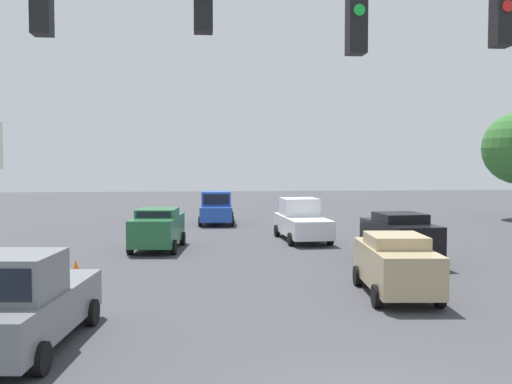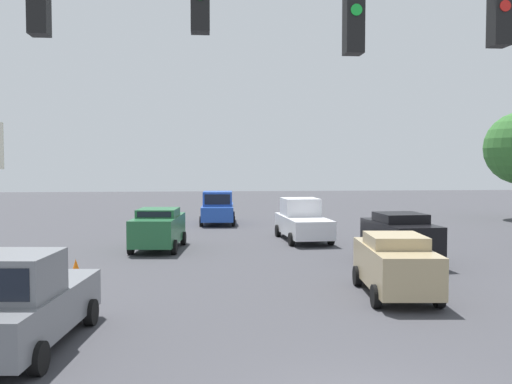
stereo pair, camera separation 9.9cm
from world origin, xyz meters
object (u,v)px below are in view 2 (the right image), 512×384
object	(u,v)px
traffic_cone_second	(36,299)
traffic_cone_third	(52,282)
overhead_signal_span	(355,96)
traffic_cone_nearest	(6,328)
sedan_green_withflow_far	(158,228)
sedan_black_oncoming_far	(400,237)
traffic_cone_fourth	(76,268)
pickup_truck_white_oncoming_deep	(302,221)
pickup_truck_grey_parked_shoulder	(20,304)
pickup_truck_blue_withflow_deep	(218,209)
sedan_tan_crossing_near	(395,264)

from	to	relation	value
traffic_cone_second	traffic_cone_third	size ratio (longest dim) A/B	1.00
overhead_signal_span	traffic_cone_nearest	size ratio (longest dim) A/B	35.37
sedan_green_withflow_far	traffic_cone_nearest	bearing A→B (deg)	79.98
sedan_black_oncoming_far	traffic_cone_fourth	size ratio (longest dim) A/B	6.89
overhead_signal_span	pickup_truck_white_oncoming_deep	world-z (taller)	overhead_signal_span
traffic_cone_third	traffic_cone_nearest	bearing A→B (deg)	92.94
traffic_cone_third	traffic_cone_fourth	world-z (taller)	same
pickup_truck_grey_parked_shoulder	sedan_green_withflow_far	bearing A→B (deg)	-97.55
pickup_truck_blue_withflow_deep	traffic_cone_fourth	xyz separation A→B (m)	(5.36, 16.64, -0.67)
overhead_signal_span	traffic_cone_nearest	bearing A→B (deg)	-23.28
sedan_green_withflow_far	traffic_cone_nearest	xyz separation A→B (m)	(2.33, 13.21, -0.67)
overhead_signal_span	pickup_truck_blue_withflow_deep	size ratio (longest dim) A/B	4.20
sedan_green_withflow_far	pickup_truck_blue_withflow_deep	world-z (taller)	pickup_truck_blue_withflow_deep
traffic_cone_nearest	traffic_cone_third	xyz separation A→B (m)	(0.25, -4.86, 0.00)
pickup_truck_white_oncoming_deep	traffic_cone_second	xyz separation A→B (m)	(9.52, 12.93, -0.67)
pickup_truck_white_oncoming_deep	traffic_cone_fourth	size ratio (longest dim) A/B	8.80
sedan_green_withflow_far	traffic_cone_nearest	world-z (taller)	sedan_green_withflow_far
traffic_cone_second	traffic_cone_third	distance (m)	2.14
overhead_signal_span	sedan_black_oncoming_far	world-z (taller)	overhead_signal_span
pickup_truck_blue_withflow_deep	sedan_green_withflow_far	bearing A→B (deg)	74.37
traffic_cone_nearest	traffic_cone_second	xyz separation A→B (m)	(0.11, -2.72, 0.00)
pickup_truck_blue_withflow_deep	traffic_cone_fourth	distance (m)	17.50
traffic_cone_third	traffic_cone_fourth	xyz separation A→B (m)	(-0.20, -2.36, 0.00)
overhead_signal_span	pickup_truck_white_oncoming_deep	size ratio (longest dim) A/B	4.02
sedan_tan_crossing_near	traffic_cone_second	world-z (taller)	sedan_tan_crossing_near
traffic_cone_nearest	traffic_cone_third	world-z (taller)	same
pickup_truck_grey_parked_shoulder	traffic_cone_fourth	xyz separation A→B (m)	(0.55, -7.79, -0.67)
traffic_cone_third	overhead_signal_span	bearing A→B (deg)	132.78
sedan_green_withflow_far	pickup_truck_blue_withflow_deep	xyz separation A→B (m)	(-2.98, -10.65, -0.00)
pickup_truck_blue_withflow_deep	overhead_signal_span	bearing A→B (deg)	93.71
sedan_black_oncoming_far	traffic_cone_second	world-z (taller)	sedan_black_oncoming_far
sedan_green_withflow_far	traffic_cone_third	distance (m)	8.77
sedan_black_oncoming_far	traffic_cone_fourth	bearing A→B (deg)	7.87
sedan_black_oncoming_far	traffic_cone_nearest	xyz separation A→B (m)	(12.15, 8.91, -0.72)
pickup_truck_blue_withflow_deep	traffic_cone_second	distance (m)	21.83
sedan_green_withflow_far	traffic_cone_nearest	distance (m)	13.43
pickup_truck_grey_parked_shoulder	traffic_cone_third	xyz separation A→B (m)	(0.76, -5.43, -0.67)
pickup_truck_white_oncoming_deep	sedan_black_oncoming_far	size ratio (longest dim) A/B	1.28
sedan_tan_crossing_near	traffic_cone_second	size ratio (longest dim) A/B	7.23
sedan_tan_crossing_near	traffic_cone_second	xyz separation A→B (m)	(10.16, 0.68, -0.65)
sedan_black_oncoming_far	traffic_cone_fourth	distance (m)	12.33
traffic_cone_second	traffic_cone_fourth	bearing A→B (deg)	-90.82
sedan_tan_crossing_near	pickup_truck_blue_withflow_deep	bearing A→B (deg)	-76.95
traffic_cone_third	sedan_green_withflow_far	bearing A→B (deg)	-107.19
sedan_green_withflow_far	traffic_cone_fourth	size ratio (longest dim) A/B	7.45
pickup_truck_grey_parked_shoulder	traffic_cone_second	bearing A→B (deg)	-79.38
pickup_truck_blue_withflow_deep	pickup_truck_white_oncoming_deep	distance (m)	9.17
overhead_signal_span	pickup_truck_blue_withflow_deep	distance (m)	27.27
traffic_cone_second	pickup_truck_grey_parked_shoulder	bearing A→B (deg)	100.62
pickup_truck_blue_withflow_deep	pickup_truck_grey_parked_shoulder	world-z (taller)	same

